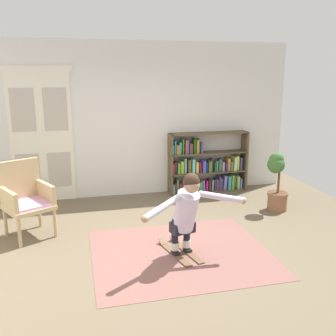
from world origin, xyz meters
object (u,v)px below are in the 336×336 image
at_px(wicker_chair, 26,197).
at_px(potted_plant, 277,179).
at_px(bookshelf, 205,167).
at_px(skis_pair, 180,251).
at_px(person_skier, 187,209).

relative_size(wicker_chair, potted_plant, 1.07).
bearing_deg(wicker_chair, bookshelf, 23.71).
bearing_deg(potted_plant, skis_pair, -150.11).
distance_m(bookshelf, wicker_chair, 3.53).
distance_m(skis_pair, person_skier, 0.67).
height_order(wicker_chair, skis_pair, wicker_chair).
distance_m(bookshelf, person_skier, 2.93).
bearing_deg(skis_pair, person_skier, -76.49).
xyz_separation_m(potted_plant, person_skier, (-2.00, -1.34, 0.10)).
xyz_separation_m(potted_plant, skis_pair, (-2.04, -1.17, -0.54)).
bearing_deg(bookshelf, wicker_chair, -156.29).
height_order(bookshelf, potted_plant, bookshelf).
relative_size(bookshelf, skis_pair, 1.88).
relative_size(wicker_chair, skis_pair, 1.30).
height_order(potted_plant, person_skier, person_skier).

